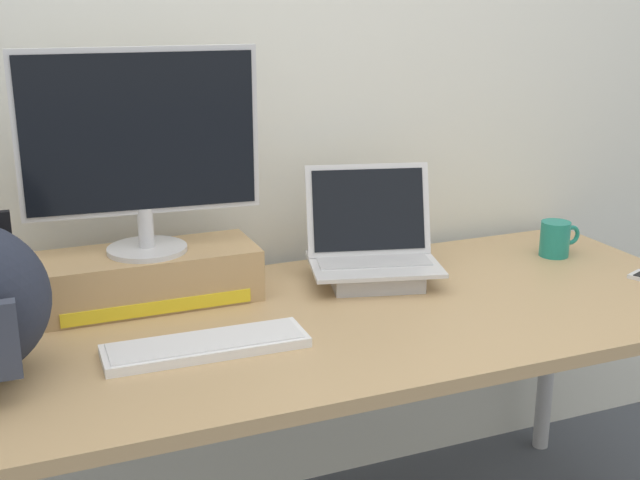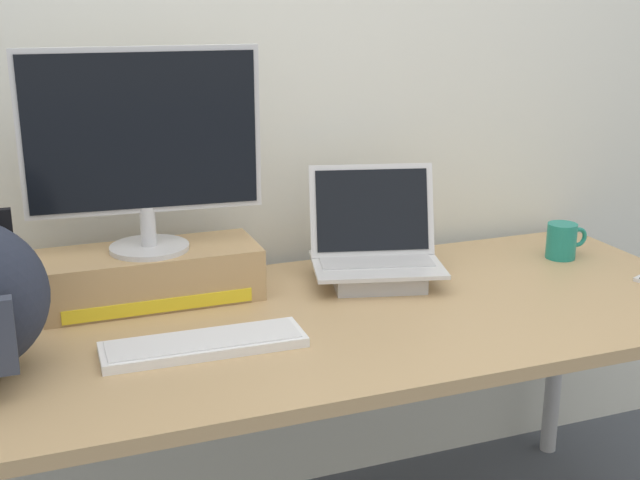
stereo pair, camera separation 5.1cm
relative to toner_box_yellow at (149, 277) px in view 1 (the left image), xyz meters
The scene contains 7 objects.
back_wall 0.67m from the toner_box_yellow, 36.82° to the left, with size 7.00×0.10×2.60m, color silver.
desk 0.43m from the toner_box_yellow, 35.30° to the right, with size 1.95×0.78×0.72m.
toner_box_yellow is the anchor object (origin of this frame).
desktop_monitor 0.31m from the toner_box_yellow, 96.63° to the right, with size 0.53×0.18×0.47m.
open_laptop 0.55m from the toner_box_yellow, ahead, with size 0.37×0.31×0.28m.
external_keyboard 0.33m from the toner_box_yellow, 81.06° to the right, with size 0.42×0.14×0.02m.
coffee_mug 1.11m from the toner_box_yellow, ahead, with size 0.12×0.08×0.10m.
Camera 1 is at (-0.66, -1.60, 1.43)m, focal length 46.41 mm.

